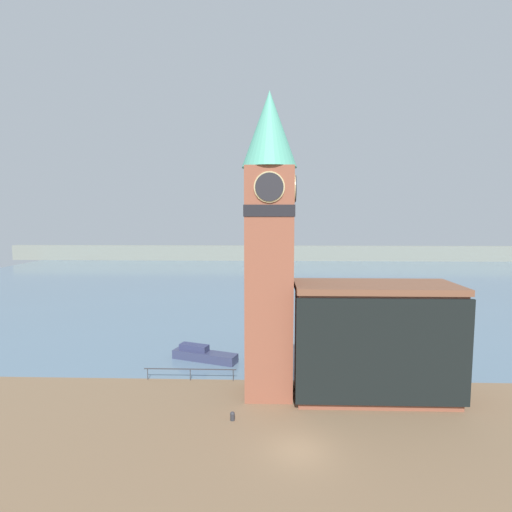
% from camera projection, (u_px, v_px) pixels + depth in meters
% --- Properties ---
extents(ground_plane, '(160.00, 160.00, 0.00)m').
position_uv_depth(ground_plane, '(298.00, 451.00, 25.43)').
color(ground_plane, brown).
extents(water, '(160.00, 120.00, 0.00)m').
position_uv_depth(water, '(276.00, 279.00, 96.01)').
color(water, slate).
rests_on(water, ground_plane).
extents(far_shoreline, '(180.00, 3.00, 5.00)m').
position_uv_depth(far_shoreline, '(274.00, 253.00, 135.55)').
color(far_shoreline, gray).
rests_on(far_shoreline, water).
extents(pier_railing, '(8.45, 0.08, 1.09)m').
position_uv_depth(pier_railing, '(190.00, 370.00, 36.27)').
color(pier_railing, '#333338').
rests_on(pier_railing, ground_plane).
extents(clock_tower, '(4.41, 4.41, 24.73)m').
position_uv_depth(clock_tower, '(269.00, 238.00, 32.35)').
color(clock_tower, brown).
rests_on(clock_tower, ground_plane).
extents(pier_building, '(13.17, 5.68, 9.46)m').
position_uv_depth(pier_building, '(374.00, 341.00, 32.64)').
color(pier_building, brown).
rests_on(pier_building, ground_plane).
extents(boat_near, '(7.05, 3.72, 1.55)m').
position_uv_depth(boat_near, '(203.00, 355.00, 41.40)').
color(boat_near, '#333856').
rests_on(boat_near, water).
extents(mooring_bollard_near, '(0.36, 0.36, 0.66)m').
position_uv_depth(mooring_bollard_near, '(232.00, 416.00, 29.19)').
color(mooring_bollard_near, '#2D2D33').
rests_on(mooring_bollard_near, ground_plane).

